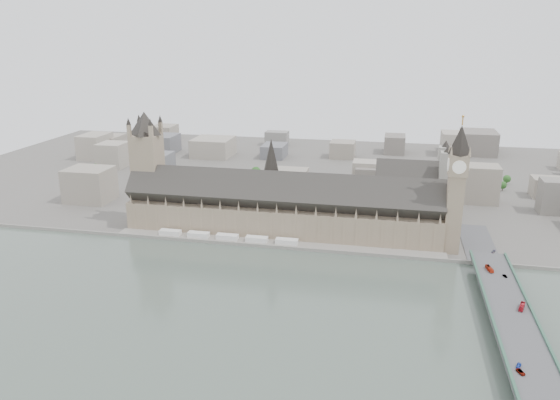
% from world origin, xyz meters
% --- Properties ---
extents(ground, '(900.00, 900.00, 0.00)m').
position_xyz_m(ground, '(0.00, 0.00, 0.00)').
color(ground, '#595651').
rests_on(ground, ground).
extents(river_thames, '(600.00, 600.00, 0.00)m').
position_xyz_m(river_thames, '(0.00, -165.00, 0.00)').
color(river_thames, '#4D5B52').
rests_on(river_thames, ground).
extents(embankment_wall, '(600.00, 1.50, 3.00)m').
position_xyz_m(embankment_wall, '(0.00, -15.00, 1.50)').
color(embankment_wall, slate).
rests_on(embankment_wall, ground).
extents(river_terrace, '(270.00, 15.00, 2.00)m').
position_xyz_m(river_terrace, '(0.00, -7.50, 1.00)').
color(river_terrace, slate).
rests_on(river_terrace, ground).
extents(terrace_tents, '(118.00, 7.00, 4.00)m').
position_xyz_m(terrace_tents, '(-40.00, -7.00, 4.00)').
color(terrace_tents, white).
rests_on(terrace_tents, river_terrace).
extents(palace_of_westminster, '(265.00, 40.73, 55.44)m').
position_xyz_m(palace_of_westminster, '(0.00, 19.70, 22.71)').
color(palace_of_westminster, '#8B765E').
rests_on(palace_of_westminster, ground).
extents(elizabeth_tower, '(17.00, 17.00, 107.50)m').
position_xyz_m(elizabeth_tower, '(138.00, 8.00, 58.09)').
color(elizabeth_tower, '#8B765E').
rests_on(elizabeth_tower, ground).
extents(victoria_tower, '(30.00, 30.00, 100.00)m').
position_xyz_m(victoria_tower, '(-122.00, 26.00, 55.20)').
color(victoria_tower, '#8B765E').
rests_on(victoria_tower, ground).
extents(central_tower, '(13.00, 13.00, 48.00)m').
position_xyz_m(central_tower, '(-10.00, 26.00, 57.92)').
color(central_tower, gray).
rests_on(central_tower, ground).
extents(westminster_bridge, '(25.00, 325.00, 10.25)m').
position_xyz_m(westminster_bridge, '(162.00, -87.50, 5.12)').
color(westminster_bridge, '#474749').
rests_on(westminster_bridge, ground).
extents(bridge_parapets, '(25.00, 235.00, 1.15)m').
position_xyz_m(bridge_parapets, '(162.00, -132.00, 10.82)').
color(bridge_parapets, '#335C48').
rests_on(bridge_parapets, westminster_bridge).
extents(westminster_abbey, '(68.00, 36.00, 64.00)m').
position_xyz_m(westminster_abbey, '(110.92, 95.00, 25.08)').
color(westminster_abbey, gray).
rests_on(westminster_abbey, ground).
extents(city_skyline_inland, '(720.00, 360.00, 38.00)m').
position_xyz_m(city_skyline_inland, '(0.00, 245.00, 19.00)').
color(city_skyline_inland, gray).
rests_on(city_skyline_inland, ground).
extents(park_trees, '(110.00, 30.00, 15.00)m').
position_xyz_m(park_trees, '(-10.00, 60.00, 7.50)').
color(park_trees, '#264E1B').
rests_on(park_trees, ground).
extents(red_bus_north, '(4.52, 10.24, 2.78)m').
position_xyz_m(red_bus_north, '(158.35, -47.20, 11.64)').
color(red_bus_north, red).
rests_on(red_bus_north, westminster_bridge).
extents(red_bus_south, '(5.45, 10.28, 2.80)m').
position_xyz_m(red_bus_south, '(168.71, -99.67, 11.65)').
color(red_bus_south, red).
rests_on(red_bus_south, westminster_bridge).
extents(car_blue, '(3.50, 5.14, 1.63)m').
position_xyz_m(car_blue, '(155.09, -161.91, 11.06)').
color(car_blue, '#1938A6').
rests_on(car_blue, westminster_bridge).
extents(car_silver, '(2.84, 4.18, 1.31)m').
position_xyz_m(car_silver, '(166.98, -55.63, 10.90)').
color(car_silver, gray).
rests_on(car_silver, westminster_bridge).
extents(car_grey, '(4.23, 5.82, 1.47)m').
position_xyz_m(car_grey, '(155.02, -167.17, 10.99)').
color(car_grey, gray).
rests_on(car_grey, westminster_bridge).
extents(car_approach, '(3.98, 5.49, 1.48)m').
position_xyz_m(car_approach, '(166.37, -12.59, 10.99)').
color(car_approach, gray).
rests_on(car_approach, westminster_bridge).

